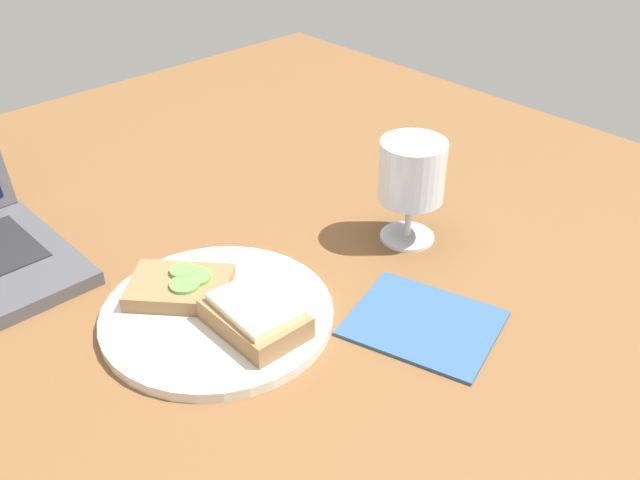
{
  "coord_description": "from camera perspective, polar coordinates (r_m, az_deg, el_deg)",
  "views": [
    {
      "loc": [
        -40.51,
        -54.57,
        52.84
      ],
      "look_at": [
        6.94,
        -4.24,
        8.0
      ],
      "focal_mm": 40.0,
      "sensor_mm": 36.0,
      "label": 1
    }
  ],
  "objects": [
    {
      "name": "wooden_table",
      "position": [
        0.85,
        -5.38,
        -4.29
      ],
      "size": [
        140.0,
        140.0,
        3.0
      ],
      "primitive_type": "cube",
      "color": "brown",
      "rests_on": "ground"
    },
    {
      "name": "sandwich_with_cheese",
      "position": [
        0.75,
        -5.23,
        -6.08
      ],
      "size": [
        7.51,
        10.86,
        3.37
      ],
      "color": "#937047",
      "rests_on": "plate"
    },
    {
      "name": "napkin",
      "position": [
        0.79,
        8.27,
        -6.6
      ],
      "size": [
        16.85,
        18.53,
        0.4
      ],
      "primitive_type": "cube",
      "rotation": [
        0.0,
        0.0,
        0.3
      ],
      "color": "#33598C",
      "rests_on": "wooden_table"
    },
    {
      "name": "plate",
      "position": [
        0.79,
        -8.21,
        -5.93
      ],
      "size": [
        25.42,
        25.42,
        1.22
      ],
      "primitive_type": "cylinder",
      "color": "silver",
      "rests_on": "wooden_table"
    },
    {
      "name": "sandwich_with_cucumber",
      "position": [
        0.81,
        -11.1,
        -3.68
      ],
      "size": [
        13.22,
        13.49,
        2.3
      ],
      "color": "#937047",
      "rests_on": "plate"
    },
    {
      "name": "wine_glass",
      "position": [
        0.88,
        7.35,
        5.18
      ],
      "size": [
        8.24,
        8.24,
        13.56
      ],
      "color": "white",
      "rests_on": "wooden_table"
    }
  ]
}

